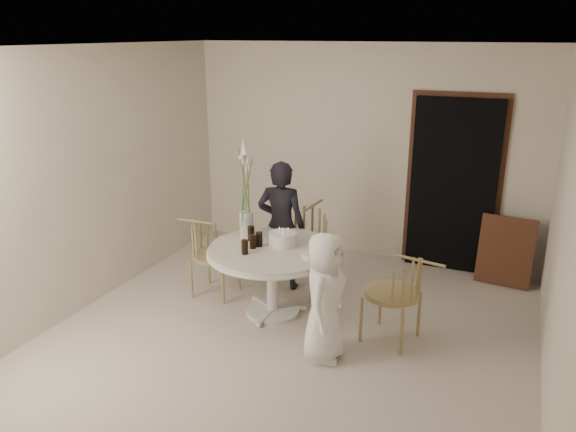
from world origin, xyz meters
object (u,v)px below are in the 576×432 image
at_px(chair_left, 205,246).
at_px(boy, 325,297).
at_px(chair_far, 307,235).
at_px(chair_right, 405,287).
at_px(flower_vase, 246,199).
at_px(table, 272,258).
at_px(birthday_cake, 283,239).
at_px(girl, 281,226).

relative_size(chair_left, boy, 0.71).
relative_size(chair_far, chair_left, 1.12).
bearing_deg(chair_right, flower_vase, -87.41).
height_order(table, chair_far, chair_far).
xyz_separation_m(chair_far, chair_right, (1.29, -0.85, -0.04)).
relative_size(table, chair_right, 1.49).
relative_size(table, birthday_cake, 4.65).
height_order(chair_far, chair_left, chair_far).
xyz_separation_m(girl, flower_vase, (-0.22, -0.42, 0.40)).
bearing_deg(boy, flower_vase, 52.43).
distance_m(chair_far, flower_vase, 0.91).
distance_m(chair_far, chair_right, 1.54).
bearing_deg(girl, boy, 119.09).
xyz_separation_m(chair_left, boy, (1.67, -0.75, 0.05)).
relative_size(chair_far, birthday_cake, 3.33).
bearing_deg(girl, chair_left, 24.09).
bearing_deg(birthday_cake, table, -124.31).
xyz_separation_m(girl, birthday_cake, (0.25, -0.52, 0.06)).
bearing_deg(flower_vase, table, -28.17).
bearing_deg(table, chair_left, 169.86).
bearing_deg(chair_left, flower_vase, -85.42).
height_order(chair_left, birthday_cake, birthday_cake).
bearing_deg(flower_vase, chair_left, -174.04).
distance_m(chair_right, flower_vase, 1.88).
height_order(chair_far, chair_right, chair_far).
height_order(girl, birthday_cake, girl).
distance_m(chair_right, chair_left, 2.28).
xyz_separation_m(boy, flower_vase, (-1.17, 0.80, 0.55)).
bearing_deg(girl, chair_right, 146.77).
bearing_deg(table, birthday_cake, 55.69).
bearing_deg(birthday_cake, chair_right, -7.67).
height_order(chair_right, girl, girl).
bearing_deg(chair_left, chair_right, -97.20).
height_order(table, girl, girl).
bearing_deg(chair_far, chair_right, -28.71).
bearing_deg(chair_left, girl, -58.31).
height_order(boy, birthday_cake, boy).
height_order(chair_right, boy, boy).
height_order(chair_left, boy, boy).
relative_size(chair_far, boy, 0.80).
distance_m(boy, flower_vase, 1.52).
bearing_deg(birthday_cake, flower_vase, 166.99).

